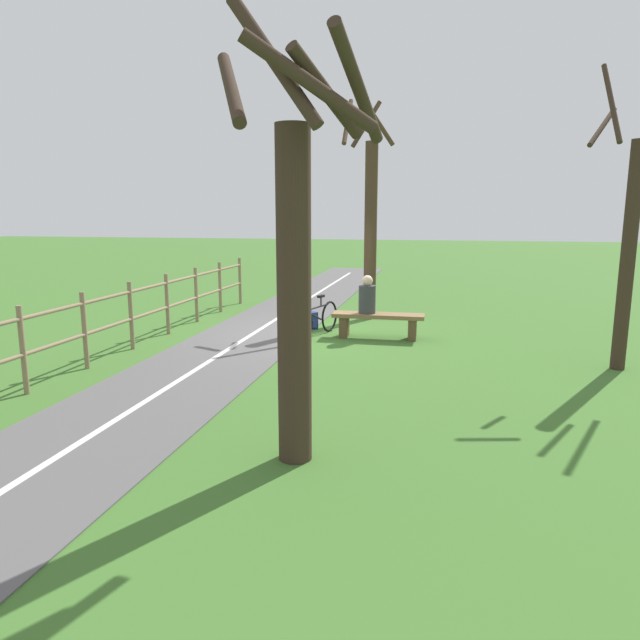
{
  "coord_description": "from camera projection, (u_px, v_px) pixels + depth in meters",
  "views": [
    {
      "loc": [
        -2.66,
        11.87,
        2.59
      ],
      "look_at": [
        -0.96,
        3.22,
        0.91
      ],
      "focal_mm": 32.4,
      "sensor_mm": 36.0,
      "label": 1
    }
  ],
  "objects": [
    {
      "name": "fence_roadside",
      "position": [
        131.0,
        310.0,
        10.81
      ],
      "size": [
        0.53,
        11.28,
        1.29
      ],
      "rotation": [
        0.0,
        0.0,
        1.53
      ],
      "color": "#847051",
      "rests_on": "ground_plane"
    },
    {
      "name": "bench",
      "position": [
        378.0,
        321.0,
        11.83
      ],
      "size": [
        1.87,
        0.47,
        0.51
      ],
      "rotation": [
        0.0,
        0.0,
        -0.01
      ],
      "color": "brown",
      "rests_on": "ground_plane"
    },
    {
      "name": "path_centre_line",
      "position": [
        176.0,
        382.0,
        8.79
      ],
      "size": [
        0.84,
        31.99,
        0.0
      ],
      "primitive_type": "cube",
      "rotation": [
        0.0,
        0.0,
        -0.02
      ],
      "color": "silver",
      "rests_on": "paved_path"
    },
    {
      "name": "ground_plane",
      "position": [
        305.0,
        332.0,
        12.43
      ],
      "size": [
        80.0,
        80.0,
        0.0
      ],
      "primitive_type": "plane",
      "color": "#3D6B28"
    },
    {
      "name": "paved_path",
      "position": [
        176.0,
        383.0,
        8.79
      ],
      "size": [
        3.11,
        36.04,
        0.02
      ],
      "primitive_type": "cube",
      "rotation": [
        0.0,
        0.0,
        -0.02
      ],
      "color": "#565454",
      "rests_on": "ground_plane"
    },
    {
      "name": "tree_by_path",
      "position": [
        629.0,
        238.0,
        9.18
      ],
      "size": [
        1.5,
        1.48,
        4.88
      ],
      "color": "#38281E",
      "rests_on": "ground_plane"
    },
    {
      "name": "tree_far_right",
      "position": [
        370.0,
        221.0,
        13.65
      ],
      "size": [
        1.18,
        1.22,
        5.2
      ],
      "color": "#473323",
      "rests_on": "ground_plane"
    },
    {
      "name": "person_seated",
      "position": [
        367.0,
        297.0,
        11.78
      ],
      "size": [
        0.35,
        0.35,
        0.78
      ],
      "rotation": [
        0.0,
        0.0,
        -0.01
      ],
      "color": "#38383D",
      "rests_on": "bench"
    },
    {
      "name": "bicycle",
      "position": [
        317.0,
        320.0,
        11.99
      ],
      "size": [
        0.57,
        1.69,
        0.85
      ],
      "rotation": [
        0.0,
        0.0,
        1.27
      ],
      "color": "black",
      "rests_on": "ground_plane"
    },
    {
      "name": "tree_far_left",
      "position": [
        295.0,
        262.0,
        5.68
      ],
      "size": [
        1.7,
        1.44,
        4.46
      ],
      "color": "#38281E",
      "rests_on": "ground_plane"
    },
    {
      "name": "backpack",
      "position": [
        309.0,
        321.0,
        12.77
      ],
      "size": [
        0.41,
        0.38,
        0.38
      ],
      "rotation": [
        0.0,
        0.0,
        0.61
      ],
      "color": "navy",
      "rests_on": "ground_plane"
    }
  ]
}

